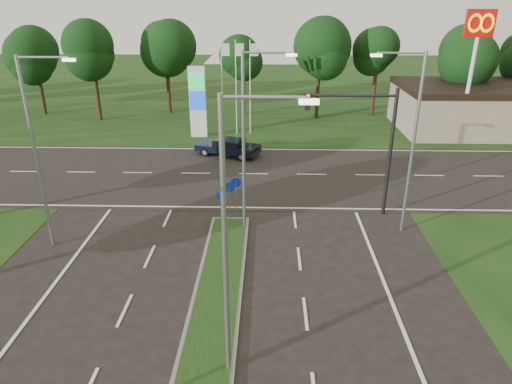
{
  "coord_description": "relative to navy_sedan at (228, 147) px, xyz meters",
  "views": [
    {
      "loc": [
        2.0,
        -5.3,
        11.17
      ],
      "look_at": [
        1.42,
        15.7,
        2.2
      ],
      "focal_mm": 32.0,
      "sensor_mm": 36.0,
      "label": 1
    }
  ],
  "objects": [
    {
      "name": "gas_pylon",
      "position": [
        -2.73,
        5.06,
        2.5
      ],
      "size": [
        5.8,
        1.26,
        8.0
      ],
      "color": "silver",
      "rests_on": "ground"
    },
    {
      "name": "commercial_building",
      "position": [
        23.06,
        8.01,
        1.3
      ],
      "size": [
        16.0,
        9.0,
        4.0
      ],
      "primitive_type": "cube",
      "color": "gray",
      "rests_on": "ground"
    },
    {
      "name": "median_signs",
      "position": [
        1.06,
        -11.59,
        1.01
      ],
      "size": [
        1.16,
        1.76,
        2.38
      ],
      "color": "gray",
      "rests_on": "ground"
    },
    {
      "name": "cross_road",
      "position": [
        1.06,
        -3.99,
        -0.7
      ],
      "size": [
        160.0,
        12.0,
        0.02
      ],
      "primitive_type": "cube",
      "color": "black",
      "rests_on": "ground"
    },
    {
      "name": "navy_sedan",
      "position": [
        0.0,
        0.0,
        0.0
      ],
      "size": [
        5.11,
        3.42,
        1.3
      ],
      "rotation": [
        0.0,
        0.0,
        1.22
      ],
      "color": "black",
      "rests_on": "ground"
    },
    {
      "name": "streetlight_right_far",
      "position": [
        9.86,
        -11.99,
        4.38
      ],
      "size": [
        2.53,
        0.22,
        9.0
      ],
      "rotation": [
        0.0,
        0.0,
        3.14
      ],
      "color": "gray",
      "rests_on": "ground"
    },
    {
      "name": "streetlight_median_far",
      "position": [
        2.06,
        -11.99,
        4.38
      ],
      "size": [
        2.53,
        0.22,
        9.0
      ],
      "color": "gray",
      "rests_on": "ground"
    },
    {
      "name": "verge_far",
      "position": [
        1.06,
        27.01,
        -0.7
      ],
      "size": [
        160.0,
        50.0,
        0.02
      ],
      "primitive_type": "cube",
      "color": "black",
      "rests_on": "ground"
    },
    {
      "name": "mcdonalds_sign",
      "position": [
        19.06,
        3.98,
        7.29
      ],
      "size": [
        2.2,
        0.47,
        10.4
      ],
      "color": "silver",
      "rests_on": "ground"
    },
    {
      "name": "traffic_signal",
      "position": [
        8.25,
        -9.99,
        3.95
      ],
      "size": [
        5.1,
        0.42,
        7.0
      ],
      "color": "black",
      "rests_on": "ground"
    },
    {
      "name": "streetlight_left_far",
      "position": [
        -7.24,
        -13.99,
        4.38
      ],
      "size": [
        2.53,
        0.22,
        9.0
      ],
      "color": "gray",
      "rests_on": "ground"
    },
    {
      "name": "streetlight_median_near",
      "position": [
        2.06,
        -21.99,
        4.38
      ],
      "size": [
        2.53,
        0.22,
        9.0
      ],
      "color": "gray",
      "rests_on": "ground"
    },
    {
      "name": "treeline_far",
      "position": [
        1.16,
        11.94,
        6.13
      ],
      "size": [
        6.0,
        6.0,
        9.9
      ],
      "color": "black",
      "rests_on": "ground"
    }
  ]
}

